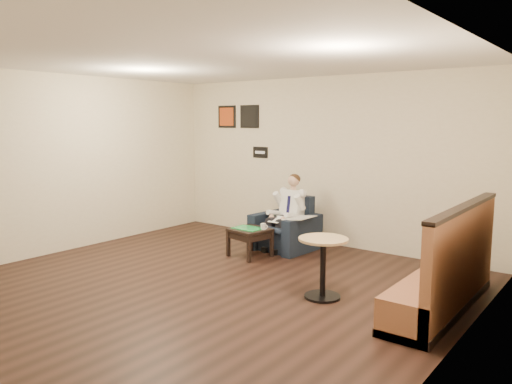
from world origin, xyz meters
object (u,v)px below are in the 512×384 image
Objects in this scene: armchair at (285,223)px; smartphone at (259,227)px; side_table at (250,243)px; cafe_table at (323,268)px; banquette at (441,257)px; seated_man at (281,215)px; coffee_mug at (263,226)px; green_folder at (248,228)px.

armchair is 6.47× the size of smartphone.
cafe_table reaches higher than side_table.
cafe_table is (-1.20, -0.49, -0.22)m from banquette.
side_table is 3.06m from banquette.
armchair is 0.75× the size of seated_man.
seated_man is 2.23m from cafe_table.
armchair is at bearing 135.32° from cafe_table.
coffee_mug is at bearing 169.78° from banquette.
seated_man reaches higher than coffee_mug.
green_folder is 4.74× the size of coffee_mug.
seated_man reaches higher than armchair.
cafe_table is at bearing -31.70° from coffee_mug.
green_folder is at bearing -155.80° from side_table.
seated_man reaches higher than smartphone.
side_table is at bearing 24.20° from green_folder.
coffee_mug is at bearing -84.20° from armchair.
green_folder reaches higher than side_table.
side_table is 0.74× the size of cafe_table.
armchair is 0.56m from smartphone.
side_table is at bearing -97.35° from smartphone.
armchair is 0.38× the size of banquette.
armchair is 2.01× the size of green_folder.
banquette is (2.84, -1.01, 0.00)m from seated_man.
armchair is at bearing 90.00° from seated_man.
side_table is at bearing -155.80° from coffee_mug.
armchair is 0.62m from coffee_mug.
seated_man is at bearing -90.00° from armchair.
green_folder is at bearing -103.87° from seated_man.
smartphone is at bearing 63.16° from side_table.
cafe_table is (1.61, -1.00, -0.12)m from coffee_mug.
banquette reaches higher than cafe_table.
banquette is at bearing 8.56° from smartphone.
armchair reaches higher than smartphone.
smartphone is (-0.09, -0.44, -0.14)m from seated_man.
armchair reaches higher than coffee_mug.
side_table is (-0.17, -0.59, -0.36)m from seated_man.
banquette reaches higher than seated_man.
coffee_mug is at bearing 148.30° from cafe_table.
coffee_mug is at bearing -82.93° from seated_man.
smartphone is at bearing -96.11° from armchair.
side_table is (-0.18, -0.70, -0.21)m from armchair.
armchair is 2.29m from cafe_table.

